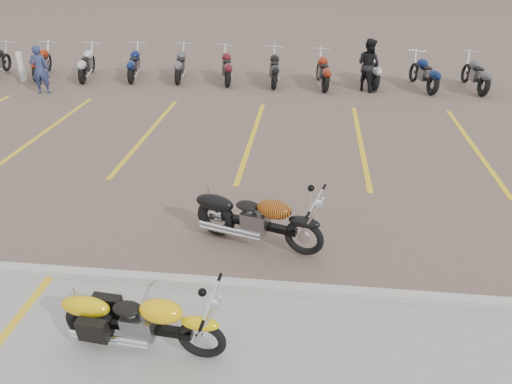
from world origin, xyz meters
TOP-DOWN VIEW (x-y plane):
  - ground at (0.00, 0.00)m, footprint 100.00×100.00m
  - curb at (0.00, -2.00)m, footprint 60.00×0.18m
  - parking_stripes at (0.00, 4.00)m, footprint 38.00×5.50m
  - yellow_cruiser at (-0.47, -3.28)m, footprint 2.05×0.37m
  - flame_cruiser at (0.65, -0.79)m, footprint 2.16×0.79m
  - person_a at (-7.15, 7.20)m, footprint 0.62×0.48m
  - person_b at (3.21, 8.68)m, footprint 1.02×1.02m
  - bollard at (-8.57, 8.52)m, footprint 0.17×0.17m
  - bg_bike_row at (-1.56, 9.25)m, footprint 17.47×2.08m

SIDE VIEW (x-z plane):
  - ground at x=0.00m, z-range 0.00..0.00m
  - parking_stripes at x=0.00m, z-range 0.00..0.01m
  - curb at x=0.00m, z-range 0.00..0.12m
  - yellow_cruiser at x=-0.47m, z-range 0.00..0.84m
  - flame_cruiser at x=0.65m, z-range 0.00..0.91m
  - bollard at x=-8.57m, z-range 0.00..1.00m
  - bg_bike_row at x=-1.56m, z-range 0.00..1.10m
  - person_a at x=-7.15m, z-range 0.00..1.52m
  - person_b at x=3.21m, z-range 0.00..1.66m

